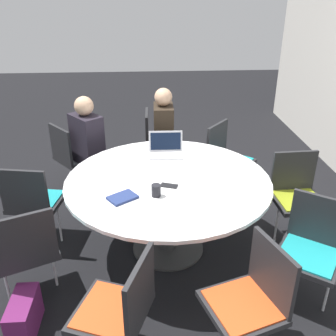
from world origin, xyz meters
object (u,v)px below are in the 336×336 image
(chair_4, at_px, (121,306))
(person_0, at_px, (165,131))
(chair_8, at_px, (226,155))
(coffee_cup, at_px, (156,190))
(spiral_notebook, at_px, (122,197))
(handbag, at_px, (24,316))
(chair_2, at_px, (33,199))
(chair_5, at_px, (252,295))
(chair_7, at_px, (297,191))
(laptop, at_px, (166,149))
(cell_phone, at_px, (169,186))
(chair_3, at_px, (25,247))
(chair_0, at_px, (158,139))
(person_1, at_px, (89,141))
(chair_1, at_px, (73,154))
(chair_6, at_px, (312,244))

(chair_4, bearing_deg, person_0, 10.95)
(chair_8, xyz_separation_m, person_0, (-0.29, -0.67, 0.20))
(coffee_cup, bearing_deg, spiral_notebook, -84.72)
(handbag, bearing_deg, chair_2, -171.95)
(chair_5, bearing_deg, chair_7, -49.67)
(laptop, relative_size, cell_phone, 2.13)
(chair_3, height_order, chair_8, same)
(chair_4, bearing_deg, laptop, 7.87)
(chair_3, distance_m, chair_7, 2.38)
(chair_0, relative_size, person_1, 0.71)
(chair_0, xyz_separation_m, cell_phone, (1.64, 0.03, 0.24))
(laptop, xyz_separation_m, coffee_cup, (0.80, -0.12, -0.01))
(chair_4, relative_size, person_1, 0.71)
(chair_2, height_order, cell_phone, chair_2)
(chair_0, height_order, chair_5, same)
(chair_1, height_order, handbag, chair_1)
(chair_3, xyz_separation_m, handbag, (0.31, 0.02, -0.36))
(laptop, xyz_separation_m, cell_phone, (0.64, -0.01, -0.05))
(person_1, bearing_deg, chair_6, 8.24)
(person_1, bearing_deg, cell_phone, -4.06)
(chair_5, distance_m, chair_8, 2.12)
(chair_2, xyz_separation_m, cell_phone, (0.27, 1.20, 0.24))
(person_0, relative_size, laptop, 3.61)
(chair_1, bearing_deg, cell_phone, -0.53)
(chair_5, distance_m, chair_7, 1.46)
(laptop, xyz_separation_m, spiral_notebook, (0.82, -0.38, -0.05))
(chair_4, xyz_separation_m, person_0, (-2.42, 0.40, 0.20))
(chair_0, distance_m, cell_phone, 1.66)
(coffee_cup, height_order, handbag, coffee_cup)
(person_1, relative_size, cell_phone, 7.69)
(chair_5, xyz_separation_m, coffee_cup, (-0.84, -0.55, 0.29))
(chair_3, bearing_deg, chair_1, 63.70)
(person_0, bearing_deg, chair_2, -46.59)
(chair_2, height_order, person_0, person_0)
(chair_0, relative_size, spiral_notebook, 3.27)
(chair_4, distance_m, chair_5, 0.80)
(person_0, bearing_deg, handbag, -26.08)
(coffee_cup, bearing_deg, person_1, -151.77)
(chair_2, relative_size, person_0, 0.71)
(spiral_notebook, bearing_deg, chair_7, 105.29)
(person_1, bearing_deg, chair_1, -161.06)
(coffee_cup, bearing_deg, chair_2, -111.39)
(chair_7, relative_size, chair_8, 1.00)
(chair_3, distance_m, chair_4, 0.94)
(chair_0, height_order, chair_4, same)
(chair_0, distance_m, chair_2, 1.80)
(chair_7, bearing_deg, chair_5, 56.08)
(chair_0, distance_m, spiral_notebook, 1.87)
(chair_8, distance_m, handbag, 2.58)
(chair_5, xyz_separation_m, cell_phone, (-0.99, -0.44, 0.24))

